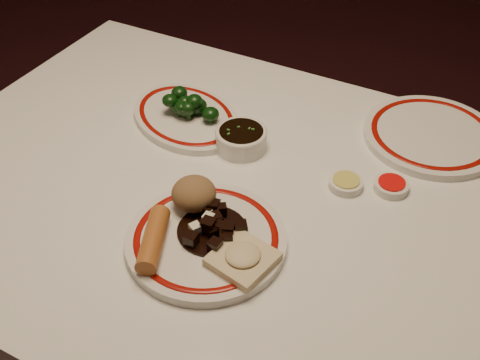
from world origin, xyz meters
name	(u,v)px	position (x,y,z in m)	size (l,w,h in m)	color
dining_table	(222,221)	(0.00, 0.00, 0.66)	(1.20, 0.90, 0.75)	white
main_plate	(206,240)	(0.05, -0.14, 0.76)	(0.35, 0.35, 0.02)	silver
rice_mound	(194,194)	(-0.01, -0.08, 0.80)	(0.08, 0.08, 0.06)	olive
spring_roll	(153,239)	(-0.01, -0.20, 0.79)	(0.03, 0.03, 0.13)	#B2652B
fried_wonton	(243,258)	(0.13, -0.16, 0.78)	(0.11, 0.11, 0.03)	beige
stirfry_heap	(215,226)	(0.06, -0.12, 0.78)	(0.12, 0.12, 0.03)	black
broccoli_plate	(186,117)	(-0.17, 0.15, 0.76)	(0.33, 0.31, 0.02)	silver
broccoli_pile	(187,104)	(-0.17, 0.15, 0.79)	(0.13, 0.06, 0.05)	#23471C
soy_bowl	(241,139)	(-0.02, 0.12, 0.77)	(0.10, 0.10, 0.04)	silver
sweet_sour_dish	(391,186)	(0.28, 0.14, 0.76)	(0.06, 0.06, 0.02)	silver
mustard_dish	(346,183)	(0.21, 0.11, 0.76)	(0.06, 0.06, 0.02)	silver
far_plate	(432,135)	(0.31, 0.33, 0.76)	(0.36, 0.36, 0.02)	silver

